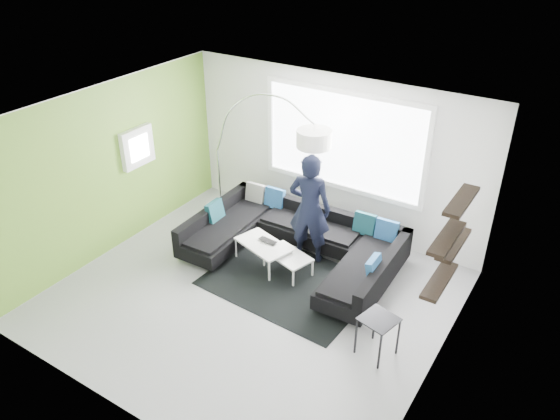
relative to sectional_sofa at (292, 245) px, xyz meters
The scene contains 9 objects.
ground 1.17m from the sectional_sofa, 92.10° to the right, with size 5.50×5.50×0.00m, color #939399.
room_shell 1.75m from the sectional_sofa, 90.21° to the right, with size 5.54×5.04×2.82m.
sectional_sofa is the anchor object (origin of this frame).
rug 0.66m from the sectional_sofa, 64.29° to the right, with size 2.44×1.78×0.01m, color black.
coffee_table 0.35m from the sectional_sofa, 117.13° to the right, with size 1.17×0.68×0.38m, color white.
arc_lamp 2.35m from the sectional_sofa, 160.73° to the left, with size 2.37×0.84×2.54m, color white, non-canonical shape.
side_table 2.34m from the sectional_sofa, 30.82° to the right, with size 0.43×0.43×0.59m, color black.
person 0.69m from the sectional_sofa, 55.23° to the left, with size 0.77×0.60×1.87m, color black.
laptop 0.44m from the sectional_sofa, 143.94° to the right, with size 0.34×0.23×0.03m, color black.
Camera 1 is at (3.84, -5.22, 5.19)m, focal length 35.00 mm.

